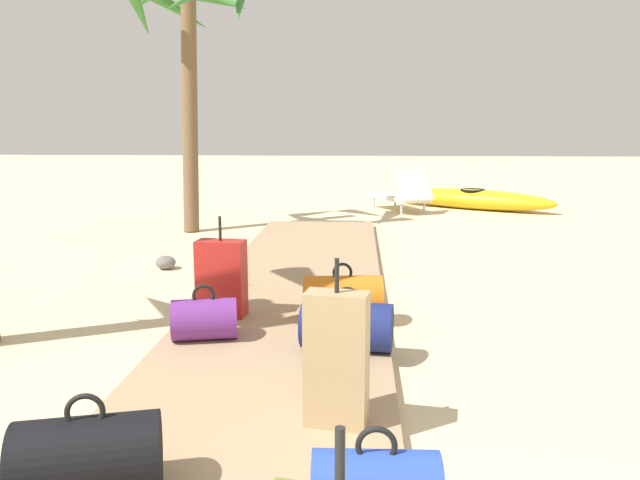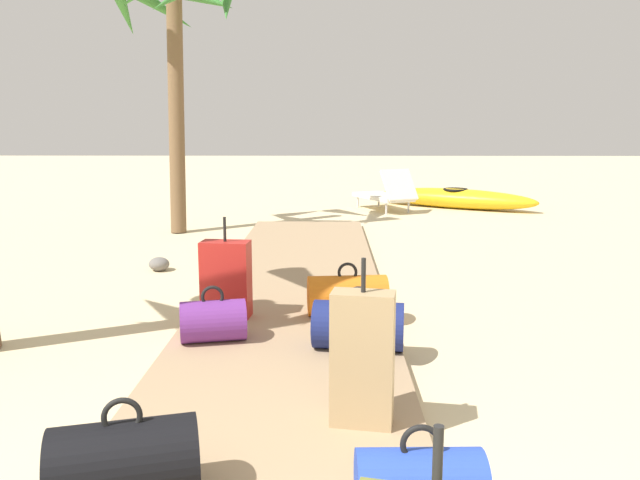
% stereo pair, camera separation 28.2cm
% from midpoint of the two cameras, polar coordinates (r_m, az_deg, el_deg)
% --- Properties ---
extents(ground_plane, '(60.00, 60.00, 0.00)m').
position_cam_midpoint_polar(ground_plane, '(4.79, -2.25, -9.53)').
color(ground_plane, beige).
extents(boardwalk, '(1.67, 9.56, 0.08)m').
position_cam_midpoint_polar(boardwalk, '(5.68, -1.29, -5.90)').
color(boardwalk, tan).
rests_on(boardwalk, ground).
extents(suitcase_tan, '(0.34, 0.22, 0.89)m').
position_cam_midpoint_polar(suitcase_tan, '(3.33, 3.95, -10.62)').
color(suitcase_tan, tan).
rests_on(suitcase_tan, boardwalk).
extents(duffel_bag_purple, '(0.52, 0.39, 0.41)m').
position_cam_midpoint_polar(duffel_bag_purple, '(4.71, -8.62, -7.01)').
color(duffel_bag_purple, '#6B2D84').
rests_on(duffel_bag_purple, boardwalk).
extents(duffel_bag_navy, '(0.66, 0.41, 0.45)m').
position_cam_midpoint_polar(duffel_bag_navy, '(4.46, 4.26, -7.66)').
color(duffel_bag_navy, navy).
rests_on(duffel_bag_navy, boardwalk).
extents(duffel_bag_black, '(0.66, 0.49, 0.46)m').
position_cam_midpoint_polar(duffel_bag_black, '(2.93, -17.34, -18.06)').
color(duffel_bag_black, black).
rests_on(duffel_bag_black, boardwalk).
extents(duffel_bag_orange, '(0.67, 0.39, 0.44)m').
position_cam_midpoint_polar(duffel_bag_orange, '(5.24, 3.56, -4.98)').
color(duffel_bag_orange, orange).
rests_on(duffel_bag_orange, boardwalk).
extents(suitcase_red, '(0.41, 0.24, 0.82)m').
position_cam_midpoint_polar(suitcase_red, '(5.23, -7.29, -3.42)').
color(suitcase_red, red).
rests_on(suitcase_red, boardwalk).
extents(palm_tree_far_left, '(2.32, 2.39, 4.09)m').
position_cam_midpoint_polar(palm_tree_far_left, '(10.21, -10.94, 19.27)').
color(palm_tree_far_left, brown).
rests_on(palm_tree_far_left, ground).
extents(lounge_chair, '(1.19, 1.61, 0.82)m').
position_cam_midpoint_polar(lounge_chair, '(12.23, 8.03, 4.07)').
color(lounge_chair, white).
rests_on(lounge_chair, ground).
extents(kayak, '(3.11, 2.21, 0.39)m').
position_cam_midpoint_polar(kayak, '(12.87, 14.11, 3.57)').
color(kayak, gold).
rests_on(kayak, ground).
extents(rock_left_near, '(0.33, 0.33, 0.15)m').
position_cam_midpoint_polar(rock_left_near, '(7.45, -12.60, -1.97)').
color(rock_left_near, slate).
rests_on(rock_left_near, ground).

